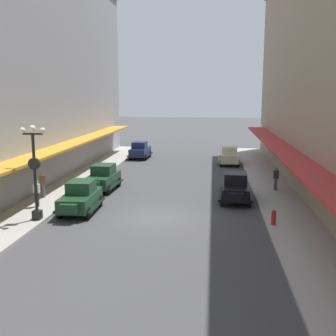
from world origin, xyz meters
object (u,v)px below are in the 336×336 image
object	(u,v)px
parked_car_4	(140,150)
pedestrian_1	(37,193)
parked_car_1	(235,187)
parked_car_3	(229,155)
pedestrian_0	(43,185)
parked_car_0	(103,177)
pedestrian_2	(276,179)
parked_car_2	(80,196)
fire_hydrant	(274,217)
lamp_post_with_clock	(35,168)

from	to	relation	value
parked_car_4	pedestrian_1	bearing A→B (deg)	-97.65
parked_car_1	pedestrian_1	distance (m)	12.54
parked_car_1	parked_car_3	world-z (taller)	same
pedestrian_0	pedestrian_1	size ratio (longest dim) A/B	1.00
parked_car_0	pedestrian_0	size ratio (longest dim) A/B	2.63
parked_car_1	pedestrian_2	distance (m)	4.10
parked_car_2	fire_hydrant	world-z (taller)	parked_car_2
parked_car_3	lamp_post_with_clock	xyz separation A→B (m)	(-11.13, -19.83, 2.04)
parked_car_1	parked_car_2	bearing A→B (deg)	-159.02
parked_car_2	parked_car_4	distance (m)	20.62
pedestrian_1	parked_car_0	bearing A→B (deg)	63.94
parked_car_1	parked_car_3	distance (m)	14.11
parked_car_0	parked_car_1	xyz separation A→B (m)	(9.47, -2.15, 0.00)
fire_hydrant	pedestrian_0	world-z (taller)	pedestrian_0
parked_car_1	fire_hydrant	bearing A→B (deg)	-71.91
parked_car_0	lamp_post_with_clock	world-z (taller)	lamp_post_with_clock
lamp_post_with_clock	pedestrian_1	world-z (taller)	lamp_post_with_clock
parked_car_0	pedestrian_1	world-z (taller)	parked_car_0
pedestrian_2	fire_hydrant	bearing A→B (deg)	-98.94
parked_car_3	pedestrian_0	xyz separation A→B (m)	(-12.77, -15.17, 0.05)
parked_car_4	pedestrian_2	world-z (taller)	parked_car_4
pedestrian_0	pedestrian_1	world-z (taller)	same
lamp_post_with_clock	pedestrian_2	size ratio (longest dim) A/B	3.15
parked_car_0	parked_car_4	bearing A→B (deg)	89.67
parked_car_3	pedestrian_2	world-z (taller)	parked_car_3
pedestrian_1	parked_car_3	bearing A→B (deg)	54.83
parked_car_0	parked_car_1	size ratio (longest dim) A/B	1.00
parked_car_0	fire_hydrant	world-z (taller)	parked_car_0
parked_car_2	pedestrian_2	bearing A→B (deg)	27.35
parked_car_3	pedestrian_2	bearing A→B (deg)	-75.68
parked_car_4	fire_hydrant	xyz separation A→B (m)	(11.12, -22.37, -0.38)
parked_car_3	fire_hydrant	distance (m)	19.48
parked_car_3	lamp_post_with_clock	world-z (taller)	lamp_post_with_clock
parked_car_3	parked_car_1	bearing A→B (deg)	-90.47
parked_car_0	lamp_post_with_clock	xyz separation A→B (m)	(-1.55, -7.88, 2.04)
pedestrian_0	pedestrian_1	bearing A→B (deg)	-76.17
pedestrian_1	parked_car_4	bearing A→B (deg)	82.35
pedestrian_1	pedestrian_2	bearing A→B (deg)	21.79
lamp_post_with_clock	fire_hydrant	xyz separation A→B (m)	(12.75, 0.42, -2.42)
parked_car_0	fire_hydrant	distance (m)	13.46
parked_car_0	pedestrian_2	world-z (taller)	parked_car_0
pedestrian_1	pedestrian_2	size ratio (longest dim) A/B	1.00
parked_car_4	pedestrian_0	world-z (taller)	parked_car_4
lamp_post_with_clock	parked_car_4	bearing A→B (deg)	85.90
pedestrian_2	parked_car_0	bearing A→B (deg)	-177.05
parked_car_4	parked_car_0	bearing A→B (deg)	-90.33
parked_car_0	parked_car_2	world-z (taller)	same
parked_car_1	parked_car_3	bearing A→B (deg)	89.53
lamp_post_with_clock	fire_hydrant	size ratio (longest dim) A/B	6.29
pedestrian_2	lamp_post_with_clock	bearing A→B (deg)	-148.72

